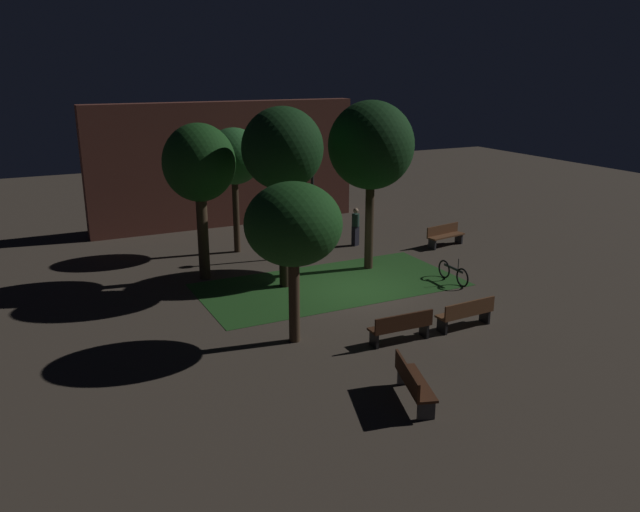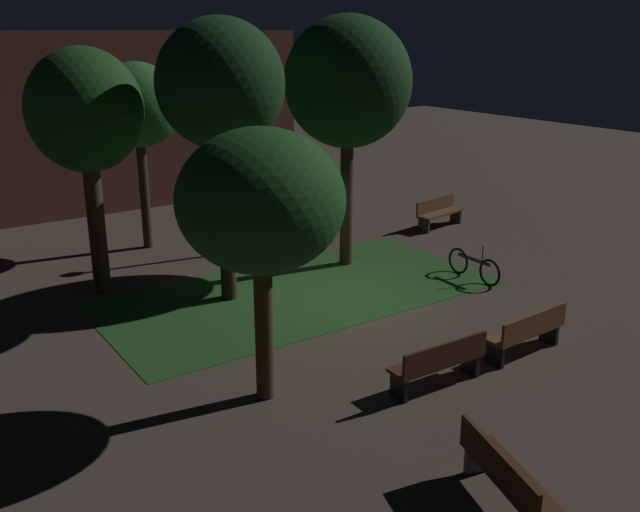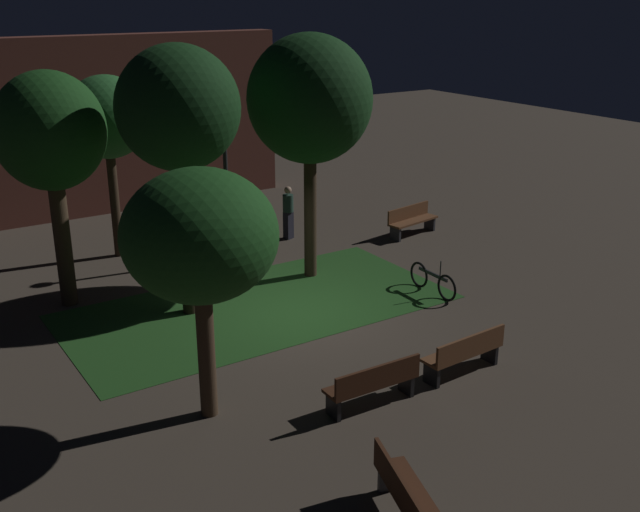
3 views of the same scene
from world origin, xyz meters
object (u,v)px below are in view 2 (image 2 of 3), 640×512
at_px(bench_near_trees, 528,331).
at_px(tree_lawn_side, 138,107).
at_px(bench_front_right, 506,477).
at_px(tree_right_canopy, 261,203).
at_px(pedestrian, 317,203).
at_px(tree_back_right, 85,114).
at_px(bench_lawn_edge, 439,212).
at_px(lamp_post_near_wall, 258,153).
at_px(bicycle, 474,266).
at_px(bench_by_lamp, 440,362).
at_px(tree_back_left, 220,87).
at_px(tree_near_wall, 348,84).

xyz_separation_m(bench_near_trees, tree_lawn_side, (-3.27, 10.46, 3.37)).
bearing_deg(tree_lawn_side, bench_front_right, -92.04).
xyz_separation_m(tree_right_canopy, pedestrian, (6.28, 7.76, -2.43)).
bearing_deg(tree_back_right, bench_lawn_edge, -1.65).
relative_size(lamp_post_near_wall, bicycle, 2.24).
distance_m(bench_front_right, tree_lawn_side, 13.67).
bearing_deg(bicycle, lamp_post_near_wall, 120.82).
xyz_separation_m(bench_by_lamp, tree_back_left, (-1.01, 5.70, 4.16)).
height_order(tree_back_left, lamp_post_near_wall, tree_back_left).
relative_size(bench_front_right, tree_lawn_side, 0.37).
distance_m(lamp_post_near_wall, bicycle, 6.33).
distance_m(bench_lawn_edge, pedestrian, 3.77).
xyz_separation_m(tree_near_wall, tree_right_canopy, (-5.17, -4.79, -1.26)).
xyz_separation_m(tree_near_wall, pedestrian, (1.10, 2.97, -3.69)).
bearing_deg(tree_lawn_side, bench_by_lamp, -84.22).
relative_size(bench_near_trees, pedestrian, 1.13).
relative_size(bench_by_lamp, bench_lawn_edge, 0.98).
relative_size(tree_back_right, tree_right_canopy, 1.24).
bearing_deg(bench_lawn_edge, bench_front_right, -130.02).
xyz_separation_m(lamp_post_near_wall, bicycle, (3.02, -5.06, -2.32)).
distance_m(bench_lawn_edge, tree_back_right, 10.88).
height_order(tree_right_canopy, pedestrian, tree_right_canopy).
xyz_separation_m(bench_by_lamp, tree_lawn_side, (-1.06, 10.46, 3.37)).
bearing_deg(bench_lawn_edge, bench_by_lamp, -133.46).
height_order(tree_back_left, tree_lawn_side, tree_back_left).
height_order(bench_by_lamp, tree_lawn_side, tree_lawn_side).
distance_m(tree_right_canopy, lamp_post_near_wall, 8.19).
relative_size(bench_near_trees, tree_right_canopy, 0.41).
xyz_separation_m(bench_by_lamp, lamp_post_near_wall, (1.42, 8.53, 2.18)).
bearing_deg(tree_lawn_side, bicycle, -51.85).
bearing_deg(bench_lawn_edge, tree_right_canopy, -147.83).
height_order(bench_lawn_edge, tree_back_left, tree_back_left).
bearing_deg(tree_lawn_side, pedestrian, -15.26).
xyz_separation_m(tree_lawn_side, pedestrian, (4.78, -1.30, -3.00)).
bearing_deg(pedestrian, tree_back_left, -143.78).
xyz_separation_m(bench_by_lamp, tree_right_canopy, (-2.56, 1.40, 2.80)).
height_order(bench_lawn_edge, tree_near_wall, tree_near_wall).
bearing_deg(bench_near_trees, bench_lawn_edge, 56.95).
height_order(tree_lawn_side, bicycle, tree_lawn_side).
bearing_deg(tree_lawn_side, bench_lawn_edge, -20.42).
distance_m(bench_by_lamp, tree_right_canopy, 4.04).
height_order(bench_by_lamp, lamp_post_near_wall, lamp_post_near_wall).
bearing_deg(bench_lawn_edge, pedestrian, 152.75).
height_order(bench_by_lamp, tree_near_wall, tree_near_wall).
relative_size(bench_front_right, tree_back_left, 0.31).
height_order(tree_lawn_side, pedestrian, tree_lawn_side).
height_order(tree_lawn_side, tree_right_canopy, tree_lawn_side).
xyz_separation_m(bench_front_right, lamp_post_near_wall, (2.95, 11.31, 2.18)).
xyz_separation_m(bench_front_right, tree_right_canopy, (-1.02, 4.18, 2.80)).
height_order(tree_back_right, tree_near_wall, tree_near_wall).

